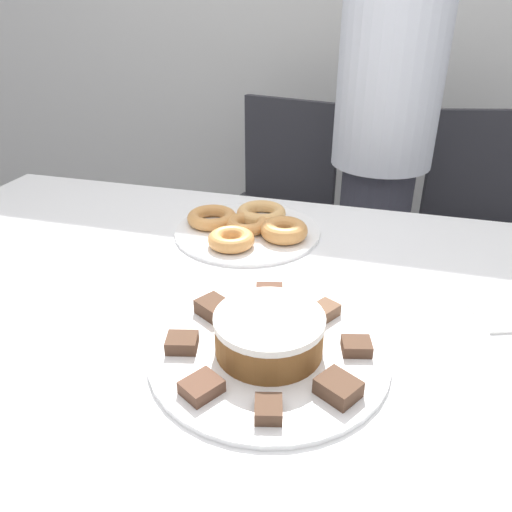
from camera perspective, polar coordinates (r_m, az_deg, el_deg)
table at (r=1.02m, az=-0.23°, el=-8.21°), size 1.86×1.06×0.74m
person_standing at (r=1.73m, az=14.20°, el=11.96°), size 0.32×0.32×1.56m
office_chair_left at (r=2.02m, az=1.84°, el=3.44°), size 0.53×0.53×0.92m
office_chair_right at (r=2.00m, az=24.39°, el=0.61°), size 0.53×0.53×0.92m
plate_cake at (r=0.84m, az=1.47°, el=-10.93°), size 0.39×0.39×0.01m
plate_donuts at (r=1.24m, az=-0.98°, el=2.84°), size 0.36×0.36×0.01m
frosted_cake at (r=0.81m, az=1.51°, el=-8.81°), size 0.18×0.18×0.07m
lamington_0 at (r=0.76m, az=-6.46°, el=-14.60°), size 0.07×0.07×0.02m
lamington_1 at (r=0.72m, az=1.44°, el=-17.09°), size 0.05×0.05×0.02m
lamington_2 at (r=0.76m, az=9.38°, el=-14.63°), size 0.07×0.07×0.03m
lamington_3 at (r=0.84m, az=11.41°, el=-10.08°), size 0.06×0.05×0.02m
lamington_4 at (r=0.91m, az=7.88°, el=-6.18°), size 0.06×0.06×0.02m
lamington_5 at (r=0.94m, az=1.53°, el=-4.59°), size 0.06×0.07×0.03m
lamington_6 at (r=0.91m, az=-4.86°, el=-5.90°), size 0.07×0.07×0.03m
lamington_7 at (r=0.84m, az=-8.45°, el=-9.78°), size 0.06×0.05×0.02m
donut_0 at (r=1.23m, az=-0.99°, el=3.68°), size 0.11×0.11×0.03m
donut_1 at (r=1.27m, az=-5.06°, el=4.39°), size 0.13×0.13×0.03m
donut_2 at (r=1.15m, az=-2.85°, el=1.91°), size 0.11×0.11×0.03m
donut_3 at (r=1.19m, az=3.39°, el=2.93°), size 0.11×0.11×0.04m
donut_4 at (r=1.29m, az=0.61°, el=4.94°), size 0.13×0.13×0.03m
napkin at (r=1.04m, az=27.13°, el=-5.94°), size 0.16×0.15×0.01m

